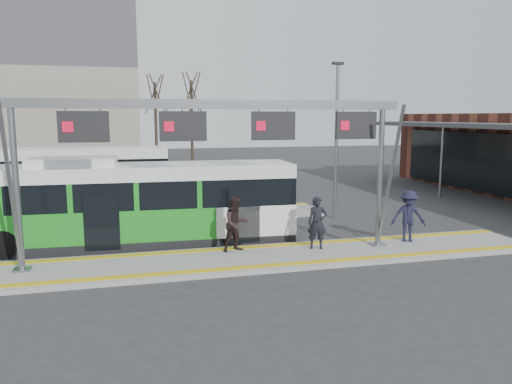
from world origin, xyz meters
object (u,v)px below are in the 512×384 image
hero_bus (131,205)px  passenger_c (408,216)px  gantry (219,132)px  passenger_b (236,224)px  passenger_a (317,223)px

hero_bus → passenger_c: bearing=-13.3°
gantry → passenger_c: gantry is taller
passenger_b → passenger_c: 6.54m
hero_bus → passenger_b: size_ratio=6.34×
gantry → hero_bus: size_ratio=1.06×
gantry → passenger_c: bearing=2.0°
passenger_a → passenger_c: passenger_c is taller
hero_bus → passenger_a: 6.99m
passenger_b → passenger_c: bearing=-19.1°
passenger_b → passenger_c: (6.54, -0.31, 0.01)m
passenger_c → hero_bus: bearing=-173.5°
gantry → passenger_b: size_ratio=6.76×
gantry → hero_bus: (-2.83, 3.05, -2.77)m
passenger_c → passenger_a: bearing=-156.5°
passenger_a → hero_bus: bearing=168.9°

